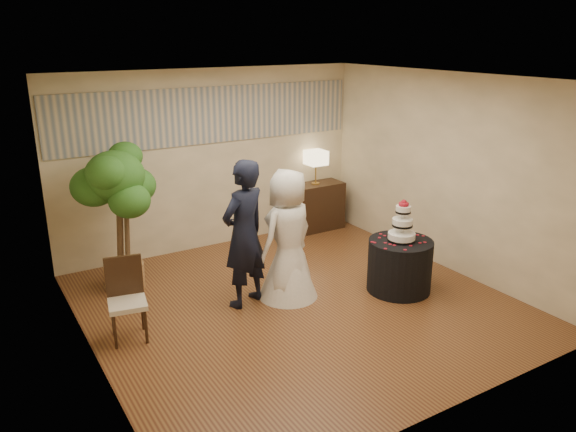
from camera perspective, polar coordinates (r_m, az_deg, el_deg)
floor at (r=7.25m, az=0.98°, el=-8.89°), size 5.00×5.00×0.00m
ceiling at (r=6.48m, az=1.12°, el=13.76°), size 5.00×5.00×0.00m
wall_back at (r=8.88m, az=-7.67°, el=5.65°), size 5.00×0.06×2.80m
wall_front at (r=4.93m, az=16.87°, el=-5.28°), size 5.00×0.06×2.80m
wall_left at (r=5.85m, az=-20.13°, el=-1.91°), size 0.06×5.00×2.80m
wall_right at (r=8.30m, az=15.83°, el=4.25°), size 0.06×5.00×2.80m
mural_border at (r=8.73m, az=-7.81°, el=10.12°), size 4.90×0.02×0.85m
groom at (r=6.92m, az=-4.48°, el=-1.84°), size 0.80×0.65×1.87m
bride at (r=7.12m, az=0.00°, el=-1.93°), size 1.02×0.98×1.70m
cake_table at (r=7.62m, az=11.27°, el=-4.95°), size 1.11×1.11×0.70m
wedding_cake at (r=7.40m, az=11.56°, el=-0.44°), size 0.36×0.36×0.56m
console at (r=9.77m, az=2.78°, el=0.95°), size 0.99×0.44×0.82m
table_lamp at (r=9.58m, az=2.84°, el=4.96°), size 0.32×0.32×0.58m
ficus_tree at (r=7.63m, az=-16.79°, el=-0.20°), size 0.95×0.95×1.99m
side_chair at (r=6.52m, az=-16.03°, el=-8.32°), size 0.50×0.52×0.93m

